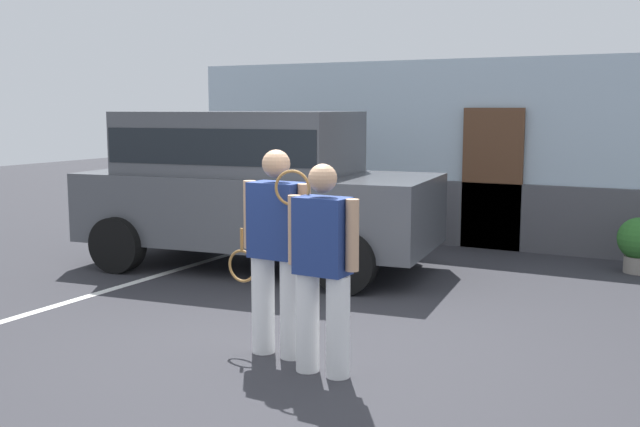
{
  "coord_description": "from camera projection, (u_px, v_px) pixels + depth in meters",
  "views": [
    {
      "loc": [
        3.09,
        -5.34,
        2.09
      ],
      "look_at": [
        -0.38,
        1.2,
        1.05
      ],
      "focal_mm": 42.07,
      "sensor_mm": 36.0,
      "label": 1
    }
  ],
  "objects": [
    {
      "name": "parked_suv",
      "position": [
        251.0,
        181.0,
        9.85
      ],
      "size": [
        4.79,
        2.59,
        2.05
      ],
      "rotation": [
        0.0,
        0.0,
        0.12
      ],
      "color": "#4C4F54",
      "rests_on": "ground_plane"
    },
    {
      "name": "potted_plant_by_porch",
      "position": [
        639.0,
        242.0,
        9.55
      ],
      "size": [
        0.54,
        0.54,
        0.72
      ],
      "color": "gray",
      "rests_on": "ground_plane"
    },
    {
      "name": "ground_plane",
      "position": [
        294.0,
        355.0,
        6.4
      ],
      "size": [
        40.0,
        40.0,
        0.0
      ],
      "primitive_type": "plane",
      "color": "#2D2D33"
    },
    {
      "name": "tennis_player_man",
      "position": [
        276.0,
        250.0,
        6.29
      ],
      "size": [
        0.9,
        0.29,
        1.75
      ],
      "rotation": [
        0.0,
        0.0,
        3.1
      ],
      "color": "white",
      "rests_on": "ground_plane"
    },
    {
      "name": "tennis_player_woman",
      "position": [
        322.0,
        266.0,
        5.84
      ],
      "size": [
        0.76,
        0.27,
        1.67
      ],
      "rotation": [
        0.0,
        0.0,
        3.1
      ],
      "color": "white",
      "rests_on": "ground_plane"
    },
    {
      "name": "parking_stripe_0",
      "position": [
        138.0,
        281.0,
        9.12
      ],
      "size": [
        0.12,
        4.4,
        0.01
      ],
      "primitive_type": "cube",
      "color": "silver",
      "rests_on": "ground_plane"
    },
    {
      "name": "house_frontage",
      "position": [
        486.0,
        159.0,
        11.31
      ],
      "size": [
        10.07,
        0.4,
        2.83
      ],
      "color": "silver",
      "rests_on": "ground_plane"
    }
  ]
}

